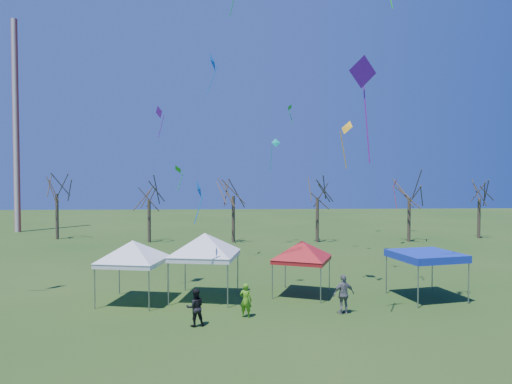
% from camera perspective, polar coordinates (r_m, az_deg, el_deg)
% --- Properties ---
extents(ground, '(140.00, 140.00, 0.00)m').
position_cam_1_polar(ground, '(22.23, 3.19, -15.32)').
color(ground, '#244817').
rests_on(ground, ground).
extents(radio_mast, '(0.70, 0.70, 25.00)m').
position_cam_1_polar(radio_mast, '(61.16, -27.81, 7.29)').
color(radio_mast, silver).
rests_on(radio_mast, ground).
extents(tree_0, '(3.83, 3.83, 8.44)m').
position_cam_1_polar(tree_0, '(51.98, -23.67, 1.69)').
color(tree_0, '#3D2D21').
rests_on(tree_0, ground).
extents(tree_1, '(3.42, 3.42, 7.54)m').
position_cam_1_polar(tree_1, '(46.58, -13.24, 0.93)').
color(tree_1, '#3D2D21').
rests_on(tree_1, ground).
extents(tree_2, '(3.71, 3.71, 8.18)m').
position_cam_1_polar(tree_2, '(45.50, -2.86, 1.58)').
color(tree_2, '#3D2D21').
rests_on(tree_2, ground).
extents(tree_3, '(3.59, 3.59, 7.91)m').
position_cam_1_polar(tree_3, '(45.90, 7.69, 1.31)').
color(tree_3, '#3D2D21').
rests_on(tree_3, ground).
extents(tree_4, '(3.58, 3.58, 7.89)m').
position_cam_1_polar(tree_4, '(48.40, 18.63, 1.23)').
color(tree_4, '#3D2D21').
rests_on(tree_4, ground).
extents(tree_5, '(3.39, 3.39, 7.46)m').
position_cam_1_polar(tree_5, '(53.81, 26.16, 0.85)').
color(tree_5, '#3D2D21').
rests_on(tree_5, ground).
extents(tent_white_west, '(4.20, 4.20, 3.77)m').
position_cam_1_polar(tent_white_west, '(24.80, -15.16, -6.37)').
color(tent_white_west, gray).
rests_on(tent_white_west, ground).
extents(tent_white_mid, '(4.59, 4.59, 4.11)m').
position_cam_1_polar(tent_white_mid, '(24.77, -6.42, -5.67)').
color(tent_white_mid, gray).
rests_on(tent_white_mid, ground).
extents(tent_red, '(3.70, 3.70, 3.50)m').
position_cam_1_polar(tent_red, '(25.55, 5.76, -6.54)').
color(tent_red, gray).
rests_on(tent_red, ground).
extents(tent_blue, '(3.80, 3.80, 2.51)m').
position_cam_1_polar(tent_blue, '(26.43, 20.48, -7.51)').
color(tent_blue, gray).
rests_on(tent_blue, ground).
extents(person_dark, '(0.93, 0.80, 1.66)m').
position_cam_1_polar(person_dark, '(20.88, -7.59, -14.11)').
color(person_dark, black).
rests_on(person_dark, ground).
extents(person_green, '(0.67, 0.54, 1.60)m').
position_cam_1_polar(person_green, '(21.95, -1.29, -13.37)').
color(person_green, '#54A21A').
rests_on(person_green, ground).
extents(person_grey, '(1.19, 0.74, 1.89)m').
position_cam_1_polar(person_grey, '(22.82, 10.90, -12.43)').
color(person_grey, slate).
rests_on(person_grey, ground).
extents(kite_12, '(0.77, 1.01, 2.94)m').
position_cam_1_polar(kite_12, '(45.27, 16.97, 1.04)').
color(kite_12, red).
rests_on(kite_12, ground).
extents(kite_13, '(1.12, 1.15, 2.44)m').
position_cam_1_polar(kite_13, '(43.50, -9.68, 2.79)').
color(kite_13, green).
rests_on(kite_13, ground).
extents(kite_5, '(1.46, 0.80, 4.69)m').
position_cam_1_polar(kite_5, '(21.04, 13.13, 14.27)').
color(kite_5, purple).
rests_on(kite_5, ground).
extents(kite_19, '(0.76, 0.82, 1.86)m').
position_cam_1_polar(kite_19, '(43.54, 4.24, 10.43)').
color(kite_19, green).
rests_on(kite_19, ground).
extents(kite_1, '(0.49, 0.96, 2.15)m').
position_cam_1_polar(kite_1, '(22.27, -7.06, 0.31)').
color(kite_1, '#1678ED').
rests_on(kite_1, ground).
extents(kite_11, '(0.89, 1.52, 3.23)m').
position_cam_1_polar(kite_11, '(35.75, -5.34, 15.83)').
color(kite_11, blue).
rests_on(kite_11, ground).
extents(kite_22, '(0.97, 0.95, 3.06)m').
position_cam_1_polar(kite_22, '(44.27, 2.46, 6.05)').
color(kite_22, '#0DD0B1').
rests_on(kite_22, ground).
extents(kite_17, '(0.92, 1.08, 2.88)m').
position_cam_1_polar(kite_17, '(27.75, 11.24, 7.81)').
color(kite_17, yellow).
rests_on(kite_17, ground).
extents(kite_2, '(1.04, 1.15, 2.95)m').
position_cam_1_polar(kite_2, '(43.72, -11.97, 9.72)').
color(kite_2, '#7417A6').
rests_on(kite_2, ground).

